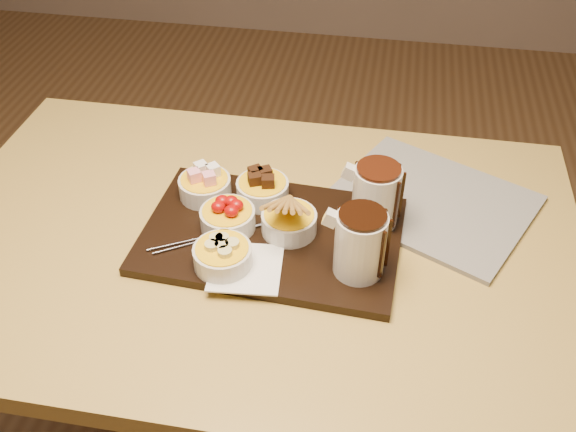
% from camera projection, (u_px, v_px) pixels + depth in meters
% --- Properties ---
extents(dining_table, '(1.20, 0.80, 0.75)m').
position_uv_depth(dining_table, '(254.00, 273.00, 1.24)').
color(dining_table, '#B39442').
rests_on(dining_table, ground).
extents(serving_board, '(0.47, 0.32, 0.02)m').
position_uv_depth(serving_board, '(272.00, 236.00, 1.16)').
color(serving_board, black).
rests_on(serving_board, dining_table).
extents(napkin, '(0.13, 0.13, 0.00)m').
position_uv_depth(napkin, '(246.00, 268.00, 1.09)').
color(napkin, white).
rests_on(napkin, serving_board).
extents(bowl_marshmallows, '(0.10, 0.10, 0.04)m').
position_uv_depth(bowl_marshmallows, '(205.00, 187.00, 1.23)').
color(bowl_marshmallows, beige).
rests_on(bowl_marshmallows, serving_board).
extents(bowl_cake, '(0.10, 0.10, 0.04)m').
position_uv_depth(bowl_cake, '(263.00, 191.00, 1.22)').
color(bowl_cake, beige).
rests_on(bowl_cake, serving_board).
extents(bowl_strawberries, '(0.10, 0.10, 0.04)m').
position_uv_depth(bowl_strawberries, '(228.00, 219.00, 1.16)').
color(bowl_strawberries, beige).
rests_on(bowl_strawberries, serving_board).
extents(bowl_biscotti, '(0.10, 0.10, 0.04)m').
position_uv_depth(bowl_biscotti, '(289.00, 223.00, 1.15)').
color(bowl_biscotti, beige).
rests_on(bowl_biscotti, serving_board).
extents(bowl_bananas, '(0.10, 0.10, 0.04)m').
position_uv_depth(bowl_bananas, '(223.00, 257.00, 1.08)').
color(bowl_bananas, beige).
rests_on(bowl_bananas, serving_board).
extents(pitcher_dark_chocolate, '(0.09, 0.09, 0.12)m').
position_uv_depth(pitcher_dark_chocolate, '(360.00, 244.00, 1.05)').
color(pitcher_dark_chocolate, silver).
rests_on(pitcher_dark_chocolate, serving_board).
extents(pitcher_milk_chocolate, '(0.09, 0.09, 0.12)m').
position_uv_depth(pitcher_milk_chocolate, '(376.00, 197.00, 1.14)').
color(pitcher_milk_chocolate, silver).
rests_on(pitcher_milk_chocolate, serving_board).
extents(fondue_skewers, '(0.15, 0.24, 0.01)m').
position_uv_depth(fondue_skewers, '(219.00, 234.00, 1.15)').
color(fondue_skewers, silver).
rests_on(fondue_skewers, serving_board).
extents(newspaper, '(0.45, 0.42, 0.01)m').
position_uv_depth(newspaper, '(431.00, 202.00, 1.24)').
color(newspaper, beige).
rests_on(newspaper, dining_table).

